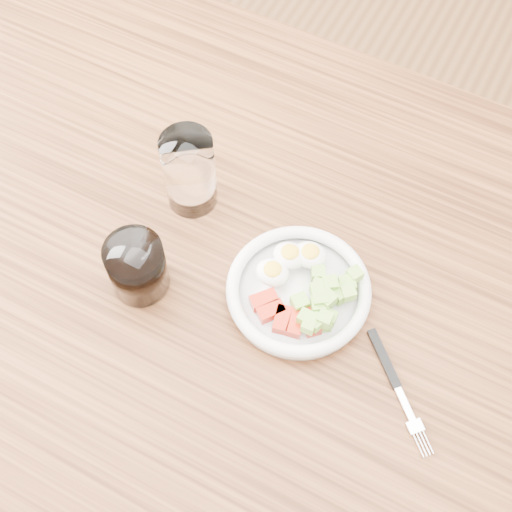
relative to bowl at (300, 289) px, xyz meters
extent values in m
plane|color=brown|center=(-0.06, 0.00, -0.79)|extent=(4.00, 4.00, 0.00)
cube|color=brown|center=(-0.71, 0.35, -0.42)|extent=(0.07, 0.07, 0.73)
cube|color=brown|center=(-0.06, 0.00, -0.04)|extent=(1.50, 0.90, 0.04)
cylinder|color=white|center=(0.00, 0.00, -0.01)|extent=(0.19, 0.19, 0.01)
torus|color=white|center=(0.00, 0.00, 0.00)|extent=(0.20, 0.20, 0.02)
cube|color=#B21E0B|center=(-0.04, -0.04, 0.00)|extent=(0.04, 0.04, 0.02)
cube|color=#B21E0B|center=(-0.02, -0.05, 0.00)|extent=(0.04, 0.04, 0.02)
cube|color=#B21E0B|center=(0.00, -0.05, 0.00)|extent=(0.03, 0.04, 0.02)
cube|color=#B21E0B|center=(0.02, -0.05, 0.00)|extent=(0.03, 0.04, 0.02)
cube|color=#B21E0B|center=(0.03, -0.04, 0.00)|extent=(0.04, 0.04, 0.02)
ellipsoid|color=white|center=(-0.03, 0.03, 0.01)|extent=(0.05, 0.04, 0.03)
ellipsoid|color=yellow|center=(-0.03, 0.03, 0.02)|extent=(0.03, 0.03, 0.01)
ellipsoid|color=white|center=(-0.01, 0.05, 0.01)|extent=(0.05, 0.04, 0.03)
ellipsoid|color=yellow|center=(-0.01, 0.05, 0.02)|extent=(0.03, 0.03, 0.01)
ellipsoid|color=white|center=(-0.04, 0.00, 0.01)|extent=(0.05, 0.04, 0.03)
ellipsoid|color=yellow|center=(-0.04, 0.00, 0.02)|extent=(0.03, 0.03, 0.01)
cube|color=#9DCD4F|center=(0.04, 0.02, 0.02)|extent=(0.03, 0.03, 0.02)
cube|color=#9DCD4F|center=(0.05, -0.02, 0.01)|extent=(0.02, 0.02, 0.02)
cube|color=#9DCD4F|center=(0.02, 0.01, 0.02)|extent=(0.02, 0.02, 0.02)
cube|color=#9DCD4F|center=(0.04, -0.03, 0.01)|extent=(0.02, 0.02, 0.02)
cube|color=#9DCD4F|center=(0.05, -0.03, 0.01)|extent=(0.03, 0.03, 0.02)
cube|color=#9DCD4F|center=(0.05, -0.03, 0.01)|extent=(0.02, 0.02, 0.02)
cube|color=#9DCD4F|center=(0.04, -0.05, 0.02)|extent=(0.02, 0.02, 0.02)
cube|color=#9DCD4F|center=(0.05, 0.01, 0.01)|extent=(0.03, 0.03, 0.02)
cube|color=#9DCD4F|center=(0.01, -0.02, 0.01)|extent=(0.03, 0.03, 0.02)
cube|color=#9DCD4F|center=(0.03, 0.00, 0.02)|extent=(0.03, 0.03, 0.02)
cube|color=#9DCD4F|center=(0.04, -0.01, 0.02)|extent=(0.03, 0.03, 0.02)
cube|color=#9DCD4F|center=(0.05, 0.02, 0.01)|extent=(0.03, 0.03, 0.02)
cube|color=#9DCD4F|center=(0.05, 0.03, 0.01)|extent=(0.03, 0.03, 0.02)
cube|color=#9DCD4F|center=(0.03, -0.04, 0.01)|extent=(0.02, 0.02, 0.02)
cube|color=#9DCD4F|center=(0.06, 0.02, 0.02)|extent=(0.02, 0.02, 0.02)
cube|color=#9DCD4F|center=(0.01, 0.03, 0.01)|extent=(0.02, 0.02, 0.02)
cube|color=#9DCD4F|center=(0.04, -0.04, 0.02)|extent=(0.02, 0.02, 0.02)
cube|color=#9DCD4F|center=(0.03, -0.01, 0.02)|extent=(0.03, 0.03, 0.02)
cube|color=#9DCD4F|center=(0.03, -0.02, 0.01)|extent=(0.03, 0.03, 0.02)
cube|color=#9DCD4F|center=(0.06, 0.05, 0.02)|extent=(0.02, 0.02, 0.02)
cube|color=#9DCD4F|center=(0.05, -0.03, 0.02)|extent=(0.02, 0.02, 0.02)
cube|color=black|center=(0.14, -0.03, -0.01)|extent=(0.07, 0.07, 0.01)
cube|color=silver|center=(0.19, -0.08, -0.01)|extent=(0.04, 0.04, 0.00)
cube|color=silver|center=(0.21, -0.10, -0.01)|extent=(0.02, 0.02, 0.00)
cylinder|color=silver|center=(0.22, -0.12, -0.01)|extent=(0.02, 0.02, 0.00)
cylinder|color=silver|center=(0.22, -0.11, -0.01)|extent=(0.02, 0.02, 0.00)
cylinder|color=silver|center=(0.22, -0.11, -0.01)|extent=(0.02, 0.02, 0.00)
cylinder|color=silver|center=(0.23, -0.11, -0.01)|extent=(0.02, 0.02, 0.00)
cylinder|color=white|center=(-0.21, 0.07, 0.05)|extent=(0.07, 0.07, 0.13)
cylinder|color=white|center=(-0.20, -0.08, 0.03)|extent=(0.08, 0.08, 0.09)
cylinder|color=black|center=(-0.20, -0.08, 0.02)|extent=(0.07, 0.07, 0.08)
camera|label=1|loc=(0.14, -0.40, 0.86)|focal=50.00mm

